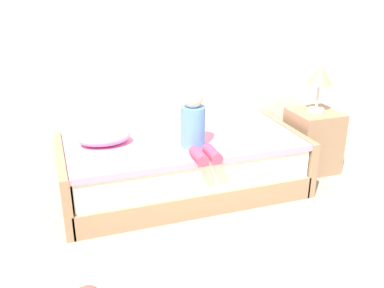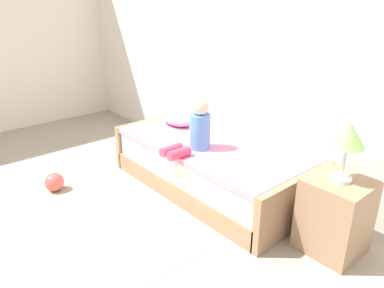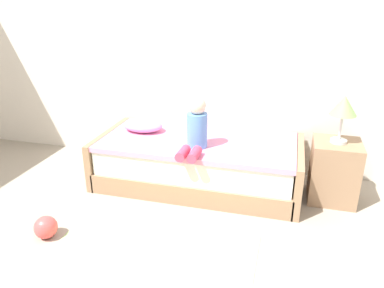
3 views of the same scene
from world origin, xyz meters
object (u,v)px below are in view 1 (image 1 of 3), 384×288
(nightstand, at_px, (312,141))
(table_lamp, at_px, (320,77))
(child_figure, at_px, (195,125))
(pillow, at_px, (104,137))
(bed, at_px, (183,166))

(nightstand, distance_m, table_lamp, 0.64)
(table_lamp, relative_size, child_figure, 0.88)
(nightstand, height_order, table_lamp, table_lamp)
(table_lamp, distance_m, child_figure, 1.36)
(nightstand, relative_size, table_lamp, 1.33)
(child_figure, height_order, pillow, child_figure)
(nightstand, bearing_deg, child_figure, -168.91)
(child_figure, bearing_deg, nightstand, 11.09)
(table_lamp, height_order, pillow, table_lamp)
(pillow, bearing_deg, child_figure, -25.60)
(nightstand, bearing_deg, table_lamp, 0.00)
(bed, height_order, table_lamp, table_lamp)
(bed, bearing_deg, table_lamp, 1.28)
(bed, bearing_deg, child_figure, -82.20)
(child_figure, relative_size, pillow, 1.16)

